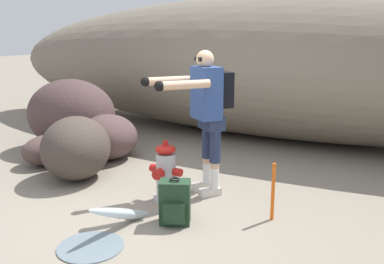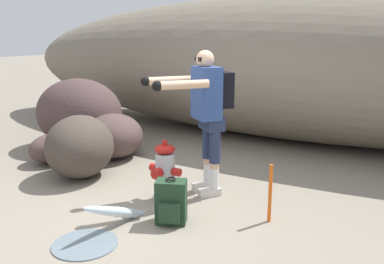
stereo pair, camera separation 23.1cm
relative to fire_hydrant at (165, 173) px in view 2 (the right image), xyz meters
The scene contains 11 objects.
ground_plane 0.41m from the fire_hydrant, 93.05° to the right, with size 56.00×56.00×0.04m, color gray.
dirt_embankment 3.74m from the fire_hydrant, 90.20° to the left, with size 12.17×3.20×2.51m, color #756B5B.
fire_hydrant is the anchor object (origin of this frame).
hydrant_water_jet 0.87m from the fire_hydrant, 90.00° to the right, with size 0.59×1.40×0.59m.
utility_worker 0.89m from the fire_hydrant, 53.94° to the left, with size 0.89×1.01×1.67m.
spare_backpack 0.61m from the fire_hydrant, 48.81° to the right, with size 0.36×0.35×0.47m.
boulder_large 2.74m from the fire_hydrant, 156.42° to the left, with size 1.48×1.22×1.14m, color #4B3737.
boulder_mid 1.90m from the fire_hydrant, 149.91° to the left, with size 0.98×0.89×0.67m, color #4F3B39.
boulder_small 1.41m from the fire_hydrant, behind, with size 1.05×0.87×0.82m, color #443932.
boulder_outlier 2.22m from the fire_hydrant, behind, with size 0.76×0.59×0.43m, color #4F3B37.
survey_stake 1.22m from the fire_hydrant, ahead, with size 0.04×0.04×0.60m, color #E55914.
Camera 2 is at (2.63, -3.37, 1.85)m, focal length 38.94 mm.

